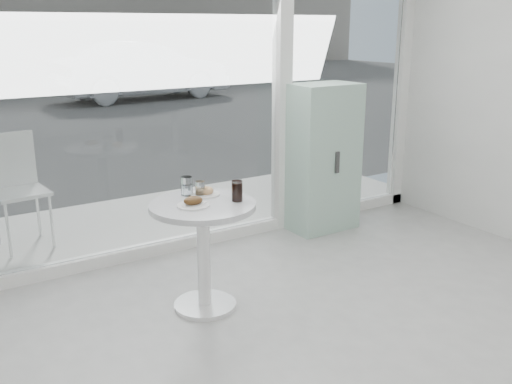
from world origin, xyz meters
TOP-DOWN VIEW (x-y plane):
  - storefront at (0.07, 3.00)m, footprint 5.00×0.14m
  - main_table at (-0.50, 1.90)m, footprint 0.72×0.72m
  - patio_deck at (0.00, 3.80)m, footprint 5.60×1.60m
  - mint_cabinet at (1.22, 2.78)m, footprint 0.65×0.46m
  - patio_chair at (-1.36, 3.74)m, footprint 0.47×0.47m
  - car_silver at (3.48, 13.21)m, footprint 4.65×1.95m
  - plate_fritter at (-0.58, 1.87)m, footprint 0.21×0.21m
  - plate_donut at (-0.40, 2.06)m, footprint 0.21×0.21m
  - water_tumbler_a at (-0.51, 2.12)m, footprint 0.08×0.08m
  - water_tumbler_b at (-0.44, 2.04)m, footprint 0.07×0.07m
  - cola_glass at (-0.28, 1.81)m, footprint 0.07×0.07m

SIDE VIEW (x-z plane):
  - patio_deck at x=0.00m, z-range 0.00..0.05m
  - main_table at x=-0.50m, z-range 0.17..0.94m
  - patio_chair at x=-1.36m, z-range 0.12..1.10m
  - mint_cabinet at x=1.22m, z-range 0.00..1.40m
  - car_silver at x=3.48m, z-range 0.00..1.49m
  - plate_donut at x=-0.40m, z-range 0.76..0.82m
  - plate_fritter at x=-0.58m, z-range 0.76..0.83m
  - water_tumbler_b at x=-0.44m, z-range 0.76..0.87m
  - water_tumbler_a at x=-0.51m, z-range 0.76..0.90m
  - cola_glass at x=-0.28m, z-range 0.77..0.91m
  - storefront at x=0.07m, z-range 0.21..3.21m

